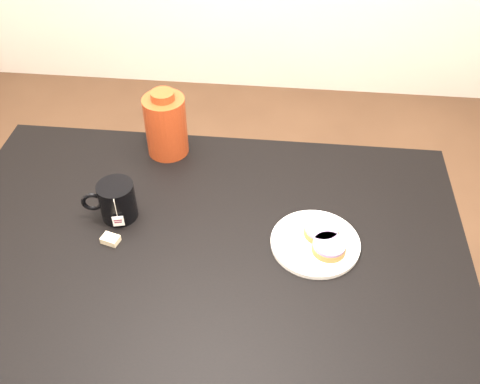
% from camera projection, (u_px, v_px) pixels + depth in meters
% --- Properties ---
extents(ground_plane, '(4.00, 4.00, 0.00)m').
position_uv_depth(ground_plane, '(212.00, 379.00, 1.93)').
color(ground_plane, brown).
extents(table, '(1.40, 0.90, 0.75)m').
position_uv_depth(table, '(204.00, 259.00, 1.48)').
color(table, black).
rests_on(table, ground_plane).
extents(plate, '(0.23, 0.23, 0.02)m').
position_uv_depth(plate, '(315.00, 242.00, 1.40)').
color(plate, white).
rests_on(plate, table).
extents(bagel_back, '(0.10, 0.10, 0.03)m').
position_uv_depth(bagel_back, '(322.00, 230.00, 1.41)').
color(bagel_back, brown).
rests_on(bagel_back, plate).
extents(bagel_front, '(0.12, 0.12, 0.03)m').
position_uv_depth(bagel_front, '(329.00, 247.00, 1.36)').
color(bagel_front, brown).
rests_on(bagel_front, plate).
extents(mug, '(0.15, 0.12, 0.11)m').
position_uv_depth(mug, '(117.00, 201.00, 1.45)').
color(mug, black).
rests_on(mug, table).
extents(teabag_pouch, '(0.05, 0.04, 0.02)m').
position_uv_depth(teabag_pouch, '(111.00, 239.00, 1.41)').
color(teabag_pouch, '#C6B793').
rests_on(teabag_pouch, table).
extents(bagel_package, '(0.15, 0.15, 0.22)m').
position_uv_depth(bagel_package, '(166.00, 125.00, 1.63)').
color(bagel_package, maroon).
rests_on(bagel_package, table).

